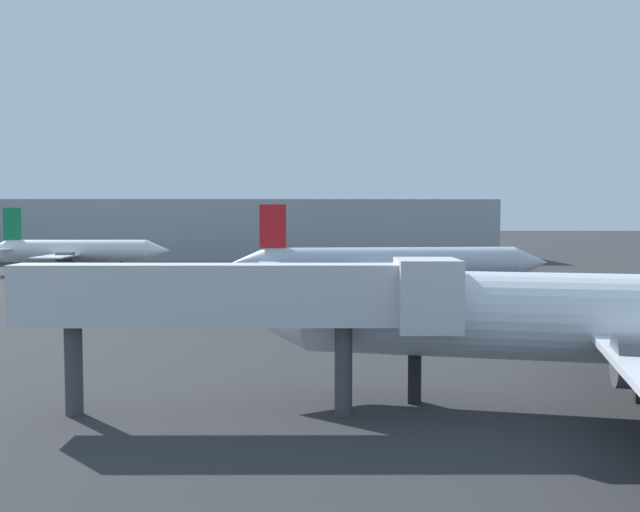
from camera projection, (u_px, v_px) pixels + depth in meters
airplane_at_gate at (629, 320)px, 28.27m from camera, size 32.82×25.75×10.56m
airplane_far_left at (389, 264)px, 70.45m from camera, size 31.75×19.94×8.76m
airplane_far_right at (76, 251)px, 93.09m from camera, size 24.18×17.78×8.60m
jet_bridge at (259, 298)px, 28.25m from camera, size 17.44×2.86×6.17m
terminal_building at (223, 229)px, 125.99m from camera, size 92.14×19.05×10.14m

